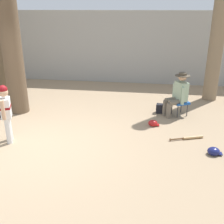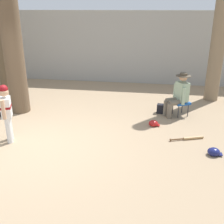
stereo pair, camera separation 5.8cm
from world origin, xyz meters
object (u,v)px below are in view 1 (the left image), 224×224
(handbag_beside_stool, at_px, (162,109))
(bat_wood_tan, at_px, (190,138))
(tree_behind_spectator, at_px, (219,23))
(folding_stool, at_px, (180,103))
(batting_helmet_navy, at_px, (214,151))
(batting_helmet_red, at_px, (153,123))
(seated_spectator, at_px, (178,93))
(tree_near_player, at_px, (6,8))
(young_ballplayer, at_px, (6,110))

(handbag_beside_stool, distance_m, bat_wood_tan, 1.67)
(tree_behind_spectator, xyz_separation_m, folding_stool, (-1.09, -1.57, -2.02))
(folding_stool, bearing_deg, batting_helmet_navy, -76.19)
(folding_stool, height_order, handbag_beside_stool, folding_stool)
(handbag_beside_stool, xyz_separation_m, batting_helmet_red, (-0.25, -0.93, -0.06))
(batting_helmet_red, bearing_deg, seated_spectator, 52.03)
(seated_spectator, relative_size, batting_helmet_red, 4.28)
(bat_wood_tan, relative_size, batting_helmet_navy, 2.61)
(folding_stool, bearing_deg, tree_behind_spectator, 55.35)
(tree_near_player, xyz_separation_m, batting_helmet_navy, (5.06, -1.74, -2.73))
(folding_stool, bearing_deg, handbag_beside_stool, 170.23)
(tree_behind_spectator, bearing_deg, batting_helmet_navy, -98.67)
(batting_helmet_red, height_order, batting_helmet_navy, batting_helmet_navy)
(seated_spectator, height_order, batting_helmet_red, seated_spectator)
(tree_near_player, distance_m, handbag_beside_stool, 4.89)
(batting_helmet_navy, bearing_deg, tree_behind_spectator, 81.33)
(tree_behind_spectator, xyz_separation_m, bat_wood_tan, (-0.95, -3.05, -2.35))
(tree_near_player, distance_m, batting_helmet_navy, 6.00)
(bat_wood_tan, bearing_deg, tree_near_player, 166.90)
(batting_helmet_red, relative_size, batting_helmet_navy, 0.95)
(tree_behind_spectator, height_order, bat_wood_tan, tree_behind_spectator)
(tree_behind_spectator, distance_m, seated_spectator, 2.65)
(young_ballplayer, xyz_separation_m, batting_helmet_navy, (4.42, 0.05, -0.67))
(folding_stool, distance_m, bat_wood_tan, 1.52)
(batting_helmet_red, bearing_deg, folding_stool, 49.88)
(tree_behind_spectator, bearing_deg, bat_wood_tan, -107.26)
(bat_wood_tan, bearing_deg, batting_helmet_navy, -59.41)
(young_ballplayer, bearing_deg, batting_helmet_navy, 0.66)
(bat_wood_tan, height_order, batting_helmet_navy, batting_helmet_navy)
(tree_near_player, bearing_deg, folding_stool, 4.89)
(tree_near_player, bearing_deg, seated_spectator, 4.41)
(young_ballplayer, bearing_deg, tree_behind_spectator, 36.92)
(seated_spectator, height_order, bat_wood_tan, seated_spectator)
(tree_near_player, xyz_separation_m, seated_spectator, (4.45, 0.34, -2.16))
(handbag_beside_stool, bearing_deg, folding_stool, -9.77)
(seated_spectator, bearing_deg, batting_helmet_navy, -73.66)
(handbag_beside_stool, relative_size, batting_helmet_navy, 1.15)
(seated_spectator, distance_m, bat_wood_tan, 1.57)
(seated_spectator, bearing_deg, folding_stool, 26.97)
(folding_stool, relative_size, batting_helmet_navy, 1.81)
(folding_stool, xyz_separation_m, bat_wood_tan, (0.14, -1.48, -0.33))
(batting_helmet_navy, bearing_deg, folding_stool, 103.81)
(tree_near_player, relative_size, bat_wood_tan, 8.41)
(bat_wood_tan, bearing_deg, folding_stool, 95.38)
(seated_spectator, bearing_deg, batting_helmet_red, -127.97)
(tree_near_player, distance_m, folding_stool, 5.16)
(tree_behind_spectator, bearing_deg, handbag_beside_stool, -136.13)
(tree_behind_spectator, xyz_separation_m, seated_spectator, (-1.17, -1.62, -1.74))
(tree_behind_spectator, height_order, batting_helmet_navy, tree_behind_spectator)
(young_ballplayer, height_order, folding_stool, young_ballplayer)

